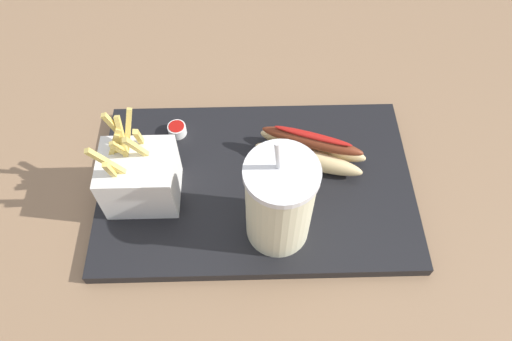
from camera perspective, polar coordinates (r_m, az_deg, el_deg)
ground_plane at (r=0.77m, az=0.00°, el=-2.46°), size 2.40×2.40×0.02m
food_tray at (r=0.75m, az=0.00°, el=-1.68°), size 0.50×0.31×0.02m
soda_cup at (r=0.63m, az=2.87°, el=-3.91°), size 0.10×0.10×0.22m
fries_basket at (r=0.71m, az=-13.97°, el=-0.74°), size 0.11×0.09×0.16m
hot_dog_1 at (r=0.75m, az=6.66°, el=2.53°), size 0.19×0.11×0.07m
ketchup_cup_1 at (r=0.80m, az=-9.60°, el=4.97°), size 0.03×0.03×0.02m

